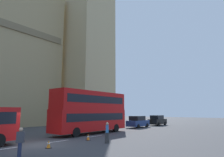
# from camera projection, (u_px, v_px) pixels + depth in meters

# --- Properties ---
(ground_plane) EXTENTS (160.00, 160.00, 0.00)m
(ground_plane) POSITION_uv_depth(u_px,v_px,m) (35.00, 145.00, 15.69)
(ground_plane) COLOR #424244
(double_decker_bus) EXTENTS (10.36, 2.54, 4.90)m
(double_decker_bus) POSITION_uv_depth(u_px,v_px,m) (91.00, 110.00, 23.72)
(double_decker_bus) COLOR #B20F0F
(double_decker_bus) RESTS_ON ground_plane
(sedan_lead) EXTENTS (4.40, 1.86, 1.85)m
(sedan_lead) POSITION_uv_depth(u_px,v_px,m) (138.00, 122.00, 32.11)
(sedan_lead) COLOR navy
(sedan_lead) RESTS_ON ground_plane
(sedan_trailing) EXTENTS (4.40, 1.86, 1.85)m
(sedan_trailing) POSITION_uv_depth(u_px,v_px,m) (158.00, 120.00, 37.31)
(sedan_trailing) COLOR black
(sedan_trailing) RESTS_ON ground_plane
(traffic_cone_middle) EXTENTS (0.36, 0.36, 0.58)m
(traffic_cone_middle) POSITION_uv_depth(u_px,v_px,m) (49.00, 144.00, 14.18)
(traffic_cone_middle) COLOR black
(traffic_cone_middle) RESTS_ON ground_plane
(traffic_cone_east) EXTENTS (0.36, 0.36, 0.58)m
(traffic_cone_east) POSITION_uv_depth(u_px,v_px,m) (88.00, 137.00, 18.07)
(traffic_cone_east) COLOR black
(traffic_cone_east) RESTS_ON ground_plane
(pedestrian_near_cones) EXTENTS (0.46, 0.44, 1.69)m
(pedestrian_near_cones) POSITION_uv_depth(u_px,v_px,m) (20.00, 142.00, 11.17)
(pedestrian_near_cones) COLOR #262D4C
(pedestrian_near_cones) RESTS_ON ground_plane
(pedestrian_by_kerb) EXTENTS (0.46, 0.44, 1.69)m
(pedestrian_by_kerb) POSITION_uv_depth(u_px,v_px,m) (107.00, 132.00, 16.44)
(pedestrian_by_kerb) COLOR #333333
(pedestrian_by_kerb) RESTS_ON ground_plane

